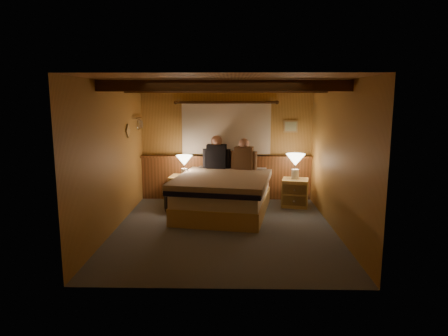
{
  "coord_description": "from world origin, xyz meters",
  "views": [
    {
      "loc": [
        0.13,
        -6.33,
        2.14
      ],
      "look_at": [
        -0.01,
        0.4,
        0.96
      ],
      "focal_mm": 32.0,
      "sensor_mm": 36.0,
      "label": 1
    }
  ],
  "objects_px": {
    "bed": "(224,194)",
    "person_left": "(217,155)",
    "nightstand_right": "(295,193)",
    "person_right": "(244,157)",
    "nightstand_left": "(184,190)",
    "duffel_bag": "(178,202)",
    "lamp_left": "(184,162)",
    "lamp_right": "(295,161)"
  },
  "relations": [
    {
      "from": "nightstand_right",
      "to": "lamp_right",
      "type": "distance_m",
      "value": 0.63
    },
    {
      "from": "bed",
      "to": "lamp_left",
      "type": "height_order",
      "value": "lamp_left"
    },
    {
      "from": "lamp_right",
      "to": "duffel_bag",
      "type": "relative_size",
      "value": 0.89
    },
    {
      "from": "person_left",
      "to": "lamp_left",
      "type": "bearing_deg",
      "value": -152.81
    },
    {
      "from": "person_right",
      "to": "duffel_bag",
      "type": "distance_m",
      "value": 1.6
    },
    {
      "from": "nightstand_left",
      "to": "person_right",
      "type": "height_order",
      "value": "person_right"
    },
    {
      "from": "bed",
      "to": "person_right",
      "type": "relative_size",
      "value": 3.62
    },
    {
      "from": "nightstand_right",
      "to": "lamp_right",
      "type": "relative_size",
      "value": 1.18
    },
    {
      "from": "nightstand_left",
      "to": "nightstand_right",
      "type": "distance_m",
      "value": 2.24
    },
    {
      "from": "nightstand_right",
      "to": "person_right",
      "type": "height_order",
      "value": "person_right"
    },
    {
      "from": "lamp_right",
      "to": "duffel_bag",
      "type": "distance_m",
      "value": 2.45
    },
    {
      "from": "bed",
      "to": "nightstand_left",
      "type": "relative_size",
      "value": 3.98
    },
    {
      "from": "lamp_right",
      "to": "person_left",
      "type": "relative_size",
      "value": 0.71
    },
    {
      "from": "person_left",
      "to": "lamp_right",
      "type": "bearing_deg",
      "value": -2.54
    },
    {
      "from": "lamp_right",
      "to": "person_left",
      "type": "distance_m",
      "value": 1.59
    },
    {
      "from": "nightstand_right",
      "to": "person_left",
      "type": "xyz_separation_m",
      "value": [
        -1.57,
        0.28,
        0.72
      ]
    },
    {
      "from": "nightstand_left",
      "to": "lamp_left",
      "type": "height_order",
      "value": "lamp_left"
    },
    {
      "from": "lamp_right",
      "to": "nightstand_left",
      "type": "bearing_deg",
      "value": 179.57
    },
    {
      "from": "bed",
      "to": "person_left",
      "type": "bearing_deg",
      "value": 111.37
    },
    {
      "from": "lamp_right",
      "to": "person_right",
      "type": "height_order",
      "value": "person_right"
    },
    {
      "from": "nightstand_right",
      "to": "person_left",
      "type": "distance_m",
      "value": 1.75
    },
    {
      "from": "lamp_left",
      "to": "person_left",
      "type": "distance_m",
      "value": 0.69
    },
    {
      "from": "nightstand_left",
      "to": "duffel_bag",
      "type": "bearing_deg",
      "value": -96.39
    },
    {
      "from": "nightstand_left",
      "to": "person_right",
      "type": "relative_size",
      "value": 0.91
    },
    {
      "from": "lamp_left",
      "to": "bed",
      "type": "bearing_deg",
      "value": -34.48
    },
    {
      "from": "person_left",
      "to": "duffel_bag",
      "type": "distance_m",
      "value": 1.25
    },
    {
      "from": "person_right",
      "to": "duffel_bag",
      "type": "height_order",
      "value": "person_right"
    },
    {
      "from": "bed",
      "to": "person_right",
      "type": "height_order",
      "value": "person_right"
    },
    {
      "from": "lamp_left",
      "to": "nightstand_right",
      "type": "bearing_deg",
      "value": -0.69
    },
    {
      "from": "bed",
      "to": "nightstand_right",
      "type": "distance_m",
      "value": 1.51
    },
    {
      "from": "nightstand_right",
      "to": "lamp_left",
      "type": "height_order",
      "value": "lamp_left"
    },
    {
      "from": "lamp_left",
      "to": "person_right",
      "type": "height_order",
      "value": "person_right"
    },
    {
      "from": "bed",
      "to": "lamp_right",
      "type": "relative_size",
      "value": 4.75
    },
    {
      "from": "nightstand_right",
      "to": "lamp_right",
      "type": "bearing_deg",
      "value": 102.79
    },
    {
      "from": "bed",
      "to": "lamp_right",
      "type": "distance_m",
      "value": 1.61
    },
    {
      "from": "lamp_right",
      "to": "person_right",
      "type": "relative_size",
      "value": 0.76
    },
    {
      "from": "lamp_left",
      "to": "lamp_right",
      "type": "xyz_separation_m",
      "value": [
        2.21,
        0.02,
        0.01
      ]
    },
    {
      "from": "nightstand_left",
      "to": "bed",
      "type": "bearing_deg",
      "value": -29.8
    },
    {
      "from": "lamp_right",
      "to": "person_right",
      "type": "xyz_separation_m",
      "value": [
        -1.02,
        0.12,
        0.07
      ]
    },
    {
      "from": "nightstand_left",
      "to": "person_right",
      "type": "distance_m",
      "value": 1.4
    },
    {
      "from": "lamp_left",
      "to": "person_right",
      "type": "xyz_separation_m",
      "value": [
        1.19,
        0.15,
        0.08
      ]
    },
    {
      "from": "nightstand_left",
      "to": "duffel_bag",
      "type": "relative_size",
      "value": 1.06
    }
  ]
}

